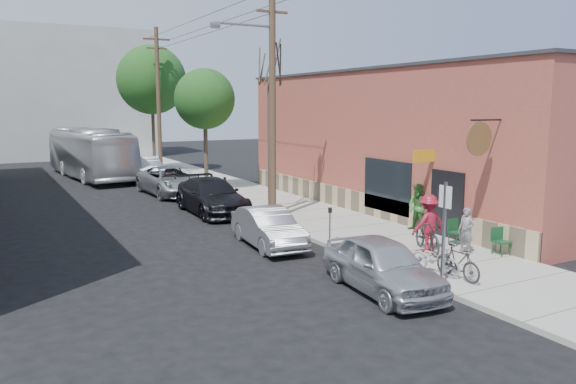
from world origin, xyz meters
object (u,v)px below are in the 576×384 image
tree_leafy_mid (205,99)px  car_3 (172,181)px  bus (90,153)px  patio_chair_a (457,232)px  sign_post (444,223)px  patron_green (418,208)px  utility_pole_near (271,95)px  car_4 (145,170)px  patio_chair_b (502,241)px  parked_bike_a (458,262)px  parking_meter_near (330,219)px  car_2 (212,196)px  car_0 (382,265)px  parking_meter_far (225,185)px  parked_bike_b (435,259)px  tree_bare (270,147)px  car_1 (268,228)px  patron_grey (466,231)px  cyclist (428,223)px  tree_leafy_far (152,80)px

tree_leafy_mid → car_3: (-2.00, 0.12, -4.50)m
bus → patio_chair_a: bearing=-79.2°
tree_leafy_mid → patio_chair_a: (3.14, -16.28, -4.71)m
sign_post → patron_green: 6.61m
utility_pole_near → car_4: (-1.59, 15.01, -4.58)m
patio_chair_a → patio_chair_b: (0.26, -1.69, 0.00)m
patio_chair_a → parked_bike_a: parked_bike_a is taller
parking_meter_near → bus: bearing=99.7°
tree_leafy_mid → car_2: (-2.00, -6.01, -4.50)m
patio_chair_b → car_0: 5.45m
patron_green → car_3: (-5.40, 14.09, -0.27)m
parking_meter_far → car_0: bearing=-95.7°
parked_bike_a → parked_bike_b: parked_bike_a is taller
parking_meter_far → tree_bare: tree_bare is taller
patron_green → car_1: bearing=-114.1°
patron_green → car_4: (-5.40, 19.96, -0.24)m
utility_pole_near → patio_chair_b: bearing=-66.9°
parked_bike_a → bus: bus is taller
parking_meter_near → patron_grey: 4.61m
tree_bare → patron_green: bearing=-59.9°
tree_bare → bus: bearing=104.3°
parking_meter_near → car_1: bearing=152.8°
parked_bike_a → cyclist: bearing=62.0°
car_3 → car_0: bearing=-92.7°
patron_green → parked_bike_a: 6.12m
tree_leafy_mid → parked_bike_a: size_ratio=4.30×
car_0 → car_3: 18.79m
car_4 → car_2: bearing=-94.2°
tree_leafy_mid → cyclist: tree_leafy_mid is taller
car_2 → car_3: 6.13m
tree_bare → tree_leafy_far: tree_leafy_far is taller
parking_meter_near → car_2: 7.96m
car_1 → patron_grey: bearing=-37.0°
patron_green → car_2: patron_green is taller
tree_bare → car_0: bearing=-100.7°
patio_chair_b → patron_grey: (-0.92, 0.67, 0.32)m
patio_chair_a → bus: 27.52m
tree_leafy_far → patio_chair_a: tree_leafy_far is taller
cyclist → bus: bearing=-76.0°
utility_pole_near → tree_leafy_mid: size_ratio=1.46×
car_0 → bus: bus is taller
patio_chair_a → patron_green: size_ratio=0.48×
sign_post → car_1: sign_post is taller
parking_meter_far → bus: bus is taller
parking_meter_far → patio_chair_b: parking_meter_far is taller
patio_chair_b → car_4: size_ratio=0.18×
patron_grey → car_2: (-4.48, 11.29, -0.11)m
tree_bare → sign_post: bearing=-92.3°
tree_leafy_mid → car_0: tree_leafy_mid is taller
parking_meter_far → parked_bike_a: (0.78, -15.08, -0.35)m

